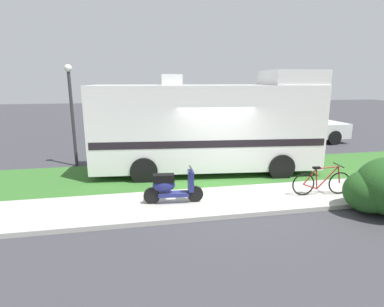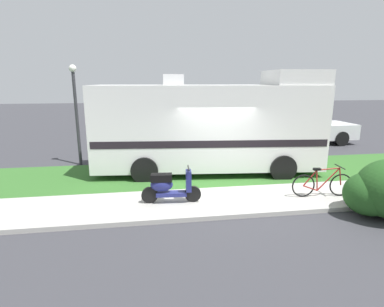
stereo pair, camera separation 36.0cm
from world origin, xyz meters
name	(u,v)px [view 1 (the left image)]	position (x,y,z in m)	size (l,w,h in m)	color
ground_plane	(220,188)	(0.00, 0.00, 0.00)	(80.00, 80.00, 0.00)	#38383D
sidewalk	(232,201)	(0.00, -1.20, 0.06)	(24.00, 2.00, 0.12)	#ADAAA3
grass_strip	(209,173)	(0.00, 1.50, 0.04)	(24.00, 3.40, 0.08)	#336628
motorhome_rv	(209,125)	(0.05, 1.79, 1.75)	(8.12, 3.10, 3.68)	silver
scooter	(171,186)	(-1.69, -1.16, 0.58)	(1.60, 0.50, 0.97)	black
bicycle	(322,182)	(2.61, -1.39, 0.49)	(1.74, 0.52, 0.88)	black
pickup_truck_near	(291,125)	(5.78, 6.29, 0.96)	(5.10, 2.37, 1.80)	silver
bottle_green	(365,183)	(4.35, -1.04, 0.24)	(0.06, 0.06, 0.27)	#B2B2B7
street_lamp_post	(71,105)	(-4.91, 3.60, 2.40)	(0.28, 0.28, 3.92)	#333338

